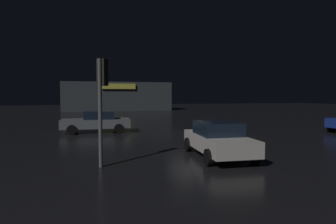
% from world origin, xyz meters
% --- Properties ---
extents(ground_plane, '(120.00, 120.00, 0.00)m').
position_xyz_m(ground_plane, '(0.00, 0.00, 0.00)').
color(ground_plane, black).
extents(store_building, '(17.24, 6.89, 4.60)m').
position_xyz_m(store_building, '(-1.60, 31.63, 2.30)').
color(store_building, '#33383D').
rests_on(store_building, ground).
extents(traffic_signal_main, '(0.41, 0.43, 3.82)m').
position_xyz_m(traffic_signal_main, '(-5.71, -6.93, 2.76)').
color(traffic_signal_main, '#595B60').
rests_on(traffic_signal_main, ground).
extents(car_near, '(4.58, 2.10, 1.46)m').
position_xyz_m(car_near, '(-5.67, 2.84, 0.74)').
color(car_near, slate).
rests_on(car_near, ground).
extents(car_far, '(2.23, 4.31, 1.45)m').
position_xyz_m(car_far, '(-1.03, -6.53, 0.74)').
color(car_far, silver).
rests_on(car_far, ground).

